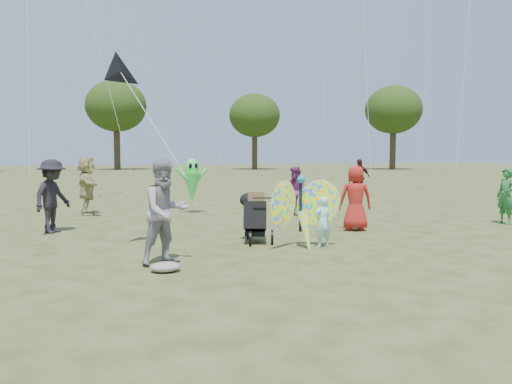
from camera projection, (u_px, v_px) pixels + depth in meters
ground at (297, 260)px, 8.76m from camera, size 160.00×160.00×0.00m
child_girl at (323, 222)px, 9.94m from camera, size 0.40×0.29×1.02m
adult_man at (166, 212)px, 8.40m from camera, size 1.04×0.92×1.78m
grey_bag at (165, 267)px, 7.88m from camera, size 0.49×0.40×0.15m
crowd_a at (355, 198)px, 12.13m from camera, size 0.91×0.76×1.59m
crowd_b at (52, 196)px, 11.76m from camera, size 1.18×1.29×1.74m
crowd_d at (87, 185)px, 15.26m from camera, size 0.53×1.68×1.81m
crowd_e at (296, 192)px, 14.85m from camera, size 0.75×0.86×1.50m
crowd_f at (506, 196)px, 13.24m from camera, size 0.36×0.55×1.50m
crowd_h at (360, 177)px, 22.81m from camera, size 1.00×0.50×1.65m
jogging_stroller at (255, 213)px, 10.54m from camera, size 0.75×1.14×1.09m
butterfly_kite at (303, 212)px, 9.84m from camera, size 1.74×0.75×1.65m
delta_kite_rig at (121, 72)px, 9.29m from camera, size 1.41×1.60×2.37m
alien_kite at (192, 183)px, 15.67m from camera, size 1.12×0.69×1.74m
tree_line at (142, 106)px, 51.49m from camera, size 91.78×33.60×10.79m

